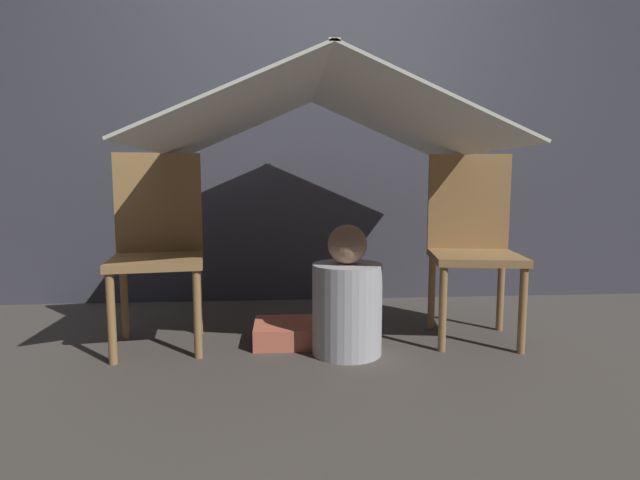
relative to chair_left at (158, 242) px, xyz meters
The scene contains 7 objects.
ground_plane 0.93m from the chair_left, 14.98° to the right, with size 8.80×8.80×0.00m, color #47423D.
wall_back 1.38m from the chair_left, 48.13° to the left, with size 7.00×0.05×2.50m.
chair_left is the anchor object (origin of this frame).
chair_right 1.53m from the chair_left, ahead, with size 0.47×0.47×0.92m.
sheet_canopy 0.97m from the chair_left, ahead, with size 1.51×1.27×0.34m.
person_front 0.94m from the chair_left, 14.05° to the right, with size 0.31×0.31×0.59m.
floor_cushion 0.78m from the chair_left, ahead, with size 0.37×0.29×0.10m.
Camera 1 is at (-0.18, -2.20, 0.78)m, focal length 28.00 mm.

